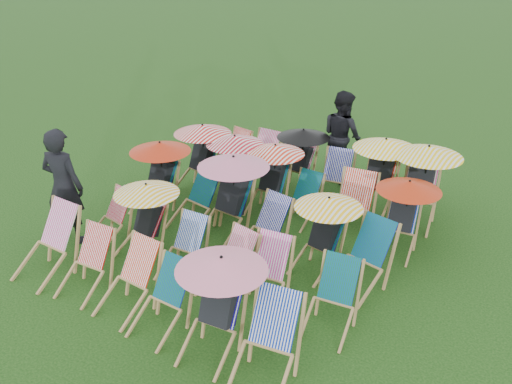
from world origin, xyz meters
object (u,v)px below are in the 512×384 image
Objects in this scene: person_left at (63,186)px; deckchair_0 at (46,243)px; deckchair_29 at (420,184)px; deckchair_5 at (265,345)px; person_rear at (342,136)px.

deckchair_0 is at bearing 109.07° from person_left.
deckchair_29 is at bearing 49.63° from deckchair_0.
deckchair_0 is at bearing -140.34° from deckchair_29.
deckchair_5 is 4.54m from person_left.
deckchair_29 reaches higher than deckchair_0.
deckchair_5 is at bearing 154.90° from person_left.
deckchair_0 is 6.13m from deckchair_29.
deckchair_0 is at bearing 97.43° from person_rear.
deckchair_0 is 1.10m from person_left.
deckchair_29 reaches higher than deckchair_5.
person_left is at bearing 159.20° from deckchair_5.
deckchair_29 is at bearing -153.81° from person_left.
deckchair_0 is 0.56× the size of person_rear.
deckchair_5 is at bearing 135.52° from person_rear.
deckchair_29 is 2.20m from person_rear.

